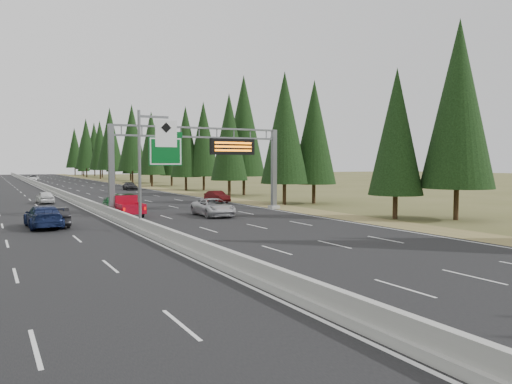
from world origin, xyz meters
TOP-DOWN VIEW (x-y plane):
  - ground at (0.00, 0.00)m, footprint 400.00×400.00m
  - road at (0.00, 80.00)m, footprint 32.00×260.00m
  - shoulder_right at (17.80, 80.00)m, footprint 3.60×260.00m
  - median_barrier at (0.00, 80.00)m, footprint 0.70×260.00m
  - sign_gantry at (8.92, 34.88)m, footprint 16.75×0.98m
  - hov_sign_pole at (0.58, 24.97)m, footprint 2.80×0.50m
  - tree_row_right at (21.92, 77.63)m, footprint 12.55×241.23m
  - silver_minivan at (8.05, 31.37)m, footprint 2.66×5.46m
  - red_pickup at (1.50, 35.28)m, footprint 1.98×5.54m
  - car_ahead_green at (1.50, 40.00)m, footprint 1.98×4.24m
  - car_ahead_dkred at (14.50, 45.00)m, footprint 1.77×4.09m
  - car_ahead_dkgrey at (12.35, 76.07)m, footprint 1.97×4.54m
  - car_ahead_white at (1.50, 128.43)m, footprint 2.69×5.58m
  - car_ahead_far at (1.57, 128.55)m, footprint 2.04×4.88m
  - car_onc_near at (-4.59, 30.21)m, footprint 1.47×4.16m
  - car_onc_blue at (-5.47, 30.00)m, footprint 2.40×5.50m
  - car_onc_white at (-3.18, 52.58)m, footprint 1.86×4.17m

SIDE VIEW (x-z plane):
  - ground at x=0.00m, z-range 0.00..0.00m
  - shoulder_right at x=17.80m, z-range 0.00..0.06m
  - road at x=0.00m, z-range 0.00..0.08m
  - median_barrier at x=0.00m, z-range -0.01..0.84m
  - car_ahead_dkgrey at x=12.35m, z-range 0.08..1.38m
  - car_ahead_dkred at x=14.50m, z-range 0.08..1.39m
  - car_onc_near at x=-4.59m, z-range 0.08..1.45m
  - car_onc_white at x=-3.18m, z-range 0.08..1.47m
  - car_ahead_green at x=1.50m, z-range 0.08..1.48m
  - silver_minivan at x=8.05m, z-range 0.08..1.57m
  - car_ahead_white at x=1.50m, z-range 0.08..1.61m
  - car_onc_blue at x=-5.47m, z-range 0.08..1.66m
  - car_ahead_far at x=1.57m, z-range 0.08..1.73m
  - red_pickup at x=1.50m, z-range 0.18..1.98m
  - hov_sign_pole at x=0.58m, z-range 0.72..8.72m
  - sign_gantry at x=8.92m, z-range 1.37..9.17m
  - tree_row_right at x=21.92m, z-range -0.14..18.64m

